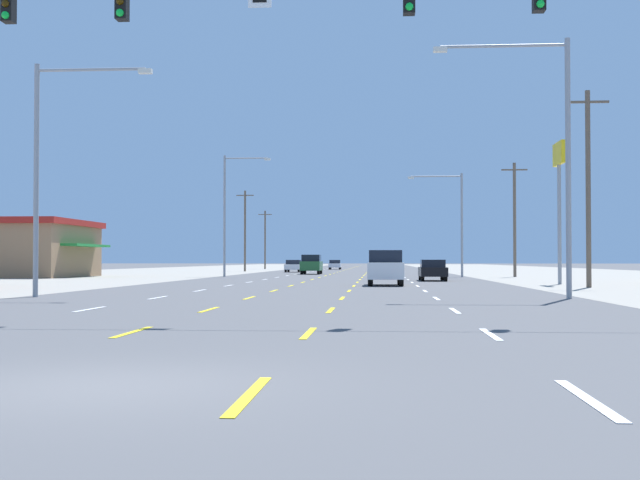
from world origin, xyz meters
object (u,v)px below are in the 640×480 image
streetlight_right_row_1 (455,216)px  pole_sign_right_row_1 (559,175)px  streetlight_right_row_0 (552,145)px  streetlight_left_row_1 (229,207)px  sedan_far_left_midfar (294,266)px  suv_inner_right_nearest (385,267)px  sedan_inner_left_far (335,265)px  streetlight_left_row_0 (50,159)px  suv_inner_left_mid (311,264)px  sedan_far_right_near (433,270)px

streetlight_right_row_1 → pole_sign_right_row_1: bearing=-78.8°
streetlight_right_row_0 → streetlight_left_row_1: (-19.35, 39.81, 0.28)m
sedan_far_left_midfar → pole_sign_right_row_1: bearing=-67.0°
suv_inner_right_nearest → streetlight_right_row_0: (6.08, -15.86, 4.71)m
pole_sign_right_row_1 → streetlight_right_row_1: (-4.18, 21.07, -1.27)m
sedan_far_left_midfar → suv_inner_right_nearest: bearing=-78.5°
sedan_inner_left_far → pole_sign_right_row_1: bearing=-77.5°
sedan_far_left_midfar → streetlight_left_row_1: bearing=-95.7°
sedan_far_left_midfar → streetlight_left_row_0: (-2.63, -67.59, 4.60)m
suv_inner_left_mid → streetlight_right_row_1: 19.43m
streetlight_right_row_0 → streetlight_left_row_0: bearing=180.0°
sedan_far_right_near → streetlight_right_row_1: size_ratio=0.51×
sedan_far_right_near → sedan_inner_left_far: same height
suv_inner_right_nearest → sedan_far_left_midfar: size_ratio=1.09×
pole_sign_right_row_1 → streetlight_left_row_0: 30.01m
suv_inner_right_nearest → pole_sign_right_row_1: (10.29, 2.88, 5.45)m
suv_inner_left_mid → streetlight_left_row_1: (-6.06, -13.52, 4.99)m
suv_inner_right_nearest → streetlight_left_row_1: bearing=119.0°
suv_inner_left_mid → streetlight_right_row_0: 55.16m
streetlight_right_row_0 → sedan_inner_left_far: bearing=97.7°
sedan_far_right_near → sedan_inner_left_far: size_ratio=1.00×
suv_inner_left_mid → streetlight_left_row_0: (-5.92, -53.33, 4.32)m
suv_inner_left_mid → sedan_inner_left_far: (0.15, 43.39, -0.27)m
streetlight_right_row_0 → streetlight_right_row_1: 39.82m
pole_sign_right_row_1 → streetlight_left_row_1: size_ratio=0.80×
streetlight_right_row_0 → streetlight_right_row_1: size_ratio=1.10×
streetlight_left_row_1 → streetlight_right_row_1: bearing=-0.0°
sedan_far_right_near → streetlight_left_row_0: size_ratio=0.50×
sedan_inner_left_far → streetlight_left_row_1: 57.48m
sedan_inner_left_far → streetlight_left_row_1: bearing=-96.2°
pole_sign_right_row_1 → streetlight_left_row_0: size_ratio=0.93×
streetlight_left_row_0 → sedan_inner_left_far: bearing=86.4°
suv_inner_left_mid → streetlight_left_row_1: size_ratio=0.47×
streetlight_left_row_0 → pole_sign_right_row_1: bearing=38.7°
pole_sign_right_row_1 → streetlight_right_row_1: size_ratio=0.96×
suv_inner_right_nearest → suv_inner_left_mid: bearing=100.9°
sedan_far_left_midfar → sedan_inner_left_far: (3.44, 29.13, 0.00)m
streetlight_left_row_1 → sedan_inner_left_far: bearing=83.8°
streetlight_right_row_0 → streetlight_right_row_1: bearing=90.0°
streetlight_left_row_0 → streetlight_left_row_1: bearing=90.2°
sedan_inner_left_far → suv_inner_left_mid: bearing=-90.2°
streetlight_left_row_0 → streetlight_right_row_0: bearing=0.0°
pole_sign_right_row_1 → streetlight_right_row_0: (-4.21, -18.74, -0.74)m
streetlight_right_row_1 → streetlight_left_row_1: bearing=180.0°
pole_sign_right_row_1 → streetlight_right_row_1: 21.52m
pole_sign_right_row_1 → streetlight_left_row_1: (-23.56, 21.07, -0.46)m
suv_inner_right_nearest → streetlight_right_row_1: (6.11, 23.95, 4.18)m
sedan_far_right_near → streetlight_left_row_1: bearing=141.7°
sedan_far_left_midfar → streetlight_right_row_0: bearing=-76.2°
streetlight_left_row_0 → streetlight_right_row_1: (19.23, 39.81, -0.15)m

